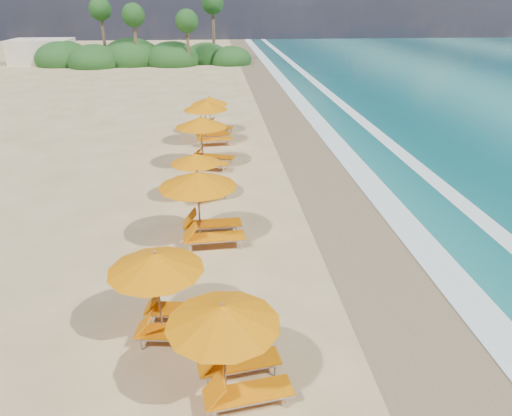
# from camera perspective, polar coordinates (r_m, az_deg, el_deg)

# --- Properties ---
(ground) EXTENTS (160.00, 160.00, 0.00)m
(ground) POSITION_cam_1_polar(r_m,az_deg,el_deg) (15.90, 0.00, -3.94)
(ground) COLOR #D6B77D
(ground) RESTS_ON ground
(wet_sand) EXTENTS (4.00, 160.00, 0.01)m
(wet_sand) POSITION_cam_1_polar(r_m,az_deg,el_deg) (16.69, 13.83, -3.22)
(wet_sand) COLOR #84714F
(wet_sand) RESTS_ON ground
(surf_foam) EXTENTS (4.00, 160.00, 0.01)m
(surf_foam) POSITION_cam_1_polar(r_m,az_deg,el_deg) (17.72, 22.15, -2.65)
(surf_foam) COLOR white
(surf_foam) RESTS_ON ground
(station_2) EXTENTS (2.72, 2.58, 2.30)m
(station_2) POSITION_cam_1_polar(r_m,az_deg,el_deg) (9.65, -2.86, -16.17)
(station_2) COLOR olive
(station_2) RESTS_ON ground
(station_3) EXTENTS (2.68, 2.53, 2.30)m
(station_3) POSITION_cam_1_polar(r_m,az_deg,el_deg) (11.36, -11.02, -9.61)
(station_3) COLOR olive
(station_3) RESTS_ON ground
(station_4) EXTENTS (2.87, 2.68, 2.58)m
(station_4) POSITION_cam_1_polar(r_m,az_deg,el_deg) (15.28, -6.28, 0.71)
(station_4) COLOR olive
(station_4) RESTS_ON ground
(station_5) EXTENTS (2.66, 2.65, 2.01)m
(station_5) POSITION_cam_1_polar(r_m,az_deg,el_deg) (18.80, -6.91, 4.28)
(station_5) COLOR olive
(station_5) RESTS_ON ground
(station_6) EXTENTS (3.20, 3.13, 2.52)m
(station_6) POSITION_cam_1_polar(r_m,az_deg,el_deg) (22.44, -6.18, 8.44)
(station_6) COLOR olive
(station_6) RESTS_ON ground
(station_7) EXTENTS (2.79, 2.61, 2.46)m
(station_7) POSITION_cam_1_polar(r_m,az_deg,el_deg) (26.24, -5.75, 10.75)
(station_7) COLOR olive
(station_7) RESTS_ON ground
(station_8) EXTENTS (3.03, 3.03, 2.23)m
(station_8) POSITION_cam_1_polar(r_m,az_deg,el_deg) (28.35, -5.37, 11.53)
(station_8) COLOR olive
(station_8) RESTS_ON ground
(treeline) EXTENTS (25.80, 8.80, 9.74)m
(treeline) POSITION_cam_1_polar(r_m,az_deg,el_deg) (60.42, -14.03, 17.60)
(treeline) COLOR #163D14
(treeline) RESTS_ON ground
(beach_building) EXTENTS (7.00, 5.00, 2.80)m
(beach_building) POSITION_cam_1_polar(r_m,az_deg,el_deg) (65.59, -24.69, 17.04)
(beach_building) COLOR beige
(beach_building) RESTS_ON ground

